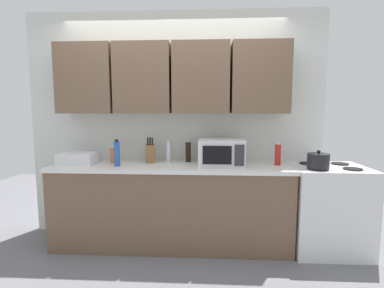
# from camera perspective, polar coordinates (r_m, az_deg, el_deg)

# --- Properties ---
(ground_plane) EXTENTS (8.00, 8.00, 0.00)m
(ground_plane) POSITION_cam_1_polar(r_m,az_deg,el_deg) (2.77, -6.06, -25.59)
(ground_plane) COLOR slate
(wall_back_with_cabinets) EXTENTS (3.43, 0.38, 2.60)m
(wall_back_with_cabinets) POSITION_cam_1_polar(r_m,az_deg,el_deg) (3.27, -3.78, 8.39)
(wall_back_with_cabinets) COLOR silver
(wall_back_with_cabinets) RESTS_ON ground_plane
(counter_run) EXTENTS (2.56, 0.63, 0.90)m
(counter_run) POSITION_cam_1_polar(r_m,az_deg,el_deg) (3.21, -4.13, -12.03)
(counter_run) COLOR brown
(counter_run) RESTS_ON ground_plane
(stove_range) EXTENTS (0.76, 0.64, 0.91)m
(stove_range) POSITION_cam_1_polar(r_m,az_deg,el_deg) (3.41, 25.39, -11.52)
(stove_range) COLOR silver
(stove_range) RESTS_ON ground_plane
(kettle) EXTENTS (0.21, 0.21, 0.18)m
(kettle) POSITION_cam_1_polar(r_m,az_deg,el_deg) (3.10, 23.94, -3.08)
(kettle) COLOR black
(kettle) RESTS_ON stove_range
(microwave) EXTENTS (0.48, 0.37, 0.28)m
(microwave) POSITION_cam_1_polar(r_m,az_deg,el_deg) (3.03, 5.84, -1.70)
(microwave) COLOR silver
(microwave) RESTS_ON counter_run
(dish_rack) EXTENTS (0.38, 0.30, 0.12)m
(dish_rack) POSITION_cam_1_polar(r_m,az_deg,el_deg) (3.37, -21.76, -2.67)
(dish_rack) COLOR silver
(dish_rack) RESTS_ON counter_run
(knife_block) EXTENTS (0.12, 0.13, 0.28)m
(knife_block) POSITION_cam_1_polar(r_m,az_deg,el_deg) (3.23, -8.32, -1.85)
(knife_block) COLOR brown
(knife_block) RESTS_ON counter_run
(bottle_blue_cleaner) EXTENTS (0.06, 0.06, 0.28)m
(bottle_blue_cleaner) POSITION_cam_1_polar(r_m,az_deg,el_deg) (3.08, -14.81, -1.87)
(bottle_blue_cleaner) COLOR #2D56B7
(bottle_blue_cleaner) RESTS_ON counter_run
(bottle_soy_dark) EXTENTS (0.06, 0.06, 0.25)m
(bottle_soy_dark) POSITION_cam_1_polar(r_m,az_deg,el_deg) (3.24, -0.77, -1.52)
(bottle_soy_dark) COLOR black
(bottle_soy_dark) RESTS_ON counter_run
(bottle_clear_tall) EXTENTS (0.05, 0.05, 0.25)m
(bottle_clear_tall) POSITION_cam_1_polar(r_m,az_deg,el_deg) (3.22, -4.74, -1.56)
(bottle_clear_tall) COLOR silver
(bottle_clear_tall) RESTS_ON counter_run
(bottle_red_sauce) EXTENTS (0.06, 0.06, 0.24)m
(bottle_red_sauce) POSITION_cam_1_polar(r_m,az_deg,el_deg) (3.18, 16.80, -1.98)
(bottle_red_sauce) COLOR red
(bottle_red_sauce) RESTS_ON counter_run
(bottle_spice_jar) EXTENTS (0.07, 0.07, 0.19)m
(bottle_spice_jar) POSITION_cam_1_polar(r_m,az_deg,el_deg) (3.30, -15.44, -2.09)
(bottle_spice_jar) COLOR #BC6638
(bottle_spice_jar) RESTS_ON counter_run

